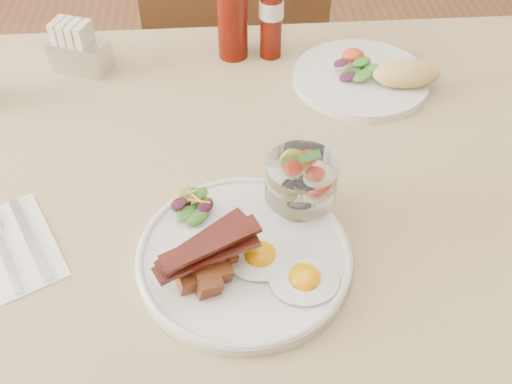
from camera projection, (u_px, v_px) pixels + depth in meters
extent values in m
cylinder|color=#502F19|center=(477.00, 176.00, 1.43)|extent=(0.06, 0.06, 0.71)
cube|color=#502F19|center=(253.00, 183.00, 0.88)|extent=(1.30, 0.85, 0.04)
cube|color=#9E8961|center=(253.00, 173.00, 0.87)|extent=(1.33, 0.88, 0.00)
cylinder|color=#502F19|center=(177.00, 173.00, 1.63)|extent=(0.04, 0.04, 0.45)
cylinder|color=#502F19|center=(302.00, 166.00, 1.65)|extent=(0.04, 0.04, 0.45)
cylinder|color=#502F19|center=(180.00, 98.00, 1.88)|extent=(0.04, 0.04, 0.45)
cylinder|color=#502F19|center=(288.00, 93.00, 1.90)|extent=(0.04, 0.04, 0.45)
cube|color=#502F19|center=(235.00, 63.00, 1.59)|extent=(0.42, 0.42, 0.03)
cube|color=#502F19|center=(236.00, 22.00, 1.29)|extent=(0.42, 0.03, 0.46)
cylinder|color=silver|center=(244.00, 257.00, 0.74)|extent=(0.28, 0.28, 0.02)
ellipsoid|color=silver|center=(304.00, 280.00, 0.70)|extent=(0.09, 0.08, 0.01)
ellipsoid|color=orange|center=(305.00, 277.00, 0.70)|extent=(0.04, 0.04, 0.02)
ellipsoid|color=silver|center=(260.00, 257.00, 0.73)|extent=(0.09, 0.08, 0.01)
ellipsoid|color=orange|center=(260.00, 254.00, 0.72)|extent=(0.04, 0.04, 0.02)
cube|color=brown|center=(199.00, 263.00, 0.71)|extent=(0.03, 0.03, 0.03)
cube|color=brown|center=(218.00, 271.00, 0.70)|extent=(0.03, 0.03, 0.03)
cube|color=brown|center=(188.00, 281.00, 0.69)|extent=(0.02, 0.02, 0.02)
cube|color=brown|center=(224.00, 255.00, 0.72)|extent=(0.03, 0.03, 0.03)
cube|color=brown|center=(208.00, 283.00, 0.69)|extent=(0.03, 0.03, 0.03)
cube|color=brown|center=(185.00, 262.00, 0.71)|extent=(0.02, 0.02, 0.02)
cube|color=brown|center=(212.00, 255.00, 0.69)|extent=(0.03, 0.03, 0.03)
cube|color=brown|center=(199.00, 262.00, 0.69)|extent=(0.02, 0.02, 0.02)
cube|color=#53150D|center=(203.00, 253.00, 0.69)|extent=(0.12, 0.08, 0.01)
cube|color=#53150D|center=(209.00, 255.00, 0.68)|extent=(0.13, 0.07, 0.01)
cube|color=#53150D|center=(204.00, 242.00, 0.68)|extent=(0.12, 0.09, 0.01)
cube|color=#53150D|center=(211.00, 244.00, 0.67)|extent=(0.13, 0.07, 0.01)
ellipsoid|color=#215316|center=(193.00, 212.00, 0.78)|extent=(0.04, 0.03, 0.01)
ellipsoid|color=#215316|center=(203.00, 205.00, 0.79)|extent=(0.03, 0.02, 0.01)
ellipsoid|color=#321021|center=(182.00, 205.00, 0.78)|extent=(0.03, 0.02, 0.01)
ellipsoid|color=#215316|center=(196.00, 217.00, 0.77)|extent=(0.03, 0.02, 0.01)
ellipsoid|color=#215316|center=(186.00, 214.00, 0.77)|extent=(0.03, 0.02, 0.01)
ellipsoid|color=#321021|center=(205.00, 207.00, 0.77)|extent=(0.03, 0.02, 0.01)
ellipsoid|color=#215316|center=(189.00, 195.00, 0.78)|extent=(0.03, 0.02, 0.01)
ellipsoid|color=#215316|center=(199.00, 195.00, 0.78)|extent=(0.03, 0.02, 0.01)
ellipsoid|color=#321021|center=(179.00, 204.00, 0.76)|extent=(0.02, 0.02, 0.01)
cylinder|color=orange|center=(195.00, 197.00, 0.76)|extent=(0.02, 0.03, 0.01)
cylinder|color=orange|center=(186.00, 195.00, 0.77)|extent=(0.03, 0.01, 0.01)
cylinder|color=orange|center=(199.00, 201.00, 0.76)|extent=(0.03, 0.01, 0.01)
cylinder|color=white|center=(299.00, 205.00, 0.79)|extent=(0.05, 0.05, 0.01)
cylinder|color=white|center=(300.00, 198.00, 0.78)|extent=(0.02, 0.02, 0.02)
cylinder|color=white|center=(301.00, 180.00, 0.75)|extent=(0.10, 0.10, 0.06)
cylinder|color=beige|center=(291.00, 181.00, 0.77)|extent=(0.03, 0.03, 0.01)
cylinder|color=beige|center=(313.00, 187.00, 0.75)|extent=(0.03, 0.03, 0.01)
cylinder|color=beige|center=(303.00, 172.00, 0.77)|extent=(0.03, 0.03, 0.01)
cylinder|color=#9FC93D|center=(294.00, 164.00, 0.75)|extent=(0.04, 0.04, 0.01)
cone|color=red|center=(313.00, 175.00, 0.73)|extent=(0.03, 0.03, 0.03)
cone|color=red|center=(290.00, 168.00, 0.73)|extent=(0.03, 0.03, 0.03)
cone|color=red|center=(306.00, 156.00, 0.74)|extent=(0.03, 0.03, 0.03)
ellipsoid|color=#2C7B2D|center=(307.00, 157.00, 0.72)|extent=(0.02, 0.01, 0.00)
ellipsoid|color=#2C7B2D|center=(314.00, 155.00, 0.72)|extent=(0.02, 0.01, 0.00)
cylinder|color=silver|center=(361.00, 78.00, 1.03)|extent=(0.24, 0.24, 0.02)
ellipsoid|color=#215316|center=(351.00, 73.00, 1.02)|extent=(0.04, 0.03, 0.01)
ellipsoid|color=#215316|center=(362.00, 64.00, 1.03)|extent=(0.03, 0.02, 0.01)
ellipsoid|color=#321021|center=(348.00, 76.00, 1.00)|extent=(0.03, 0.02, 0.01)
ellipsoid|color=#215316|center=(362.00, 76.00, 1.00)|extent=(0.04, 0.03, 0.01)
ellipsoid|color=#215316|center=(371.00, 69.00, 1.01)|extent=(0.03, 0.02, 0.01)
ellipsoid|color=#321021|center=(341.00, 63.00, 1.02)|extent=(0.03, 0.02, 0.01)
ellipsoid|color=#215316|center=(362.00, 62.00, 1.01)|extent=(0.03, 0.02, 0.01)
ellipsoid|color=red|center=(353.00, 57.00, 1.04)|extent=(0.04, 0.03, 0.02)
ellipsoid|color=tan|center=(407.00, 72.00, 0.99)|extent=(0.12, 0.06, 0.05)
cylinder|color=#4E0B04|center=(233.00, 20.00, 1.04)|extent=(0.06, 0.06, 0.15)
cylinder|color=#4E0B04|center=(271.00, 23.00, 1.05)|extent=(0.05, 0.05, 0.14)
cylinder|color=beige|center=(271.00, 9.00, 1.03)|extent=(0.06, 0.06, 0.03)
cube|color=silver|center=(81.00, 55.00, 1.04)|extent=(0.12, 0.09, 0.06)
cube|color=#C9B28E|center=(60.00, 36.00, 1.03)|extent=(0.03, 0.05, 0.06)
cube|color=#C9B28E|center=(68.00, 37.00, 1.02)|extent=(0.03, 0.05, 0.06)
cube|color=#C9B28E|center=(77.00, 39.00, 1.02)|extent=(0.03, 0.05, 0.06)
cube|color=#C9B28E|center=(85.00, 40.00, 1.02)|extent=(0.03, 0.05, 0.06)
cube|color=white|center=(16.00, 246.00, 0.76)|extent=(0.16, 0.20, 0.00)
cube|color=silver|center=(29.00, 238.00, 0.77)|extent=(0.09, 0.15, 0.00)
cube|color=silver|center=(7.00, 263.00, 0.74)|extent=(0.06, 0.10, 0.00)
cube|color=silver|center=(0.00, 221.00, 0.79)|extent=(0.02, 0.04, 0.00)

